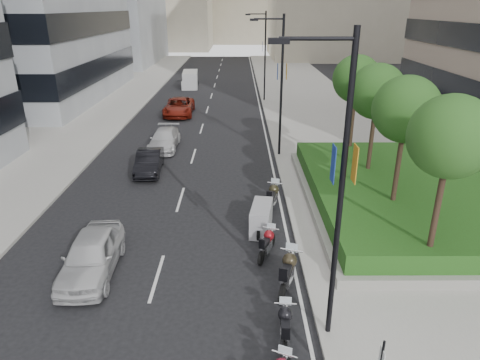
{
  "coord_description": "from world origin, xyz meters",
  "views": [
    {
      "loc": [
        1.56,
        -9.42,
        9.39
      ],
      "look_at": [
        1.63,
        8.75,
        2.0
      ],
      "focal_mm": 32.0,
      "sensor_mm": 36.0,
      "label": 1
    }
  ],
  "objects_px": {
    "lamp_post_0": "(336,183)",
    "motorcycle_4": "(267,243)",
    "lamp_post_1": "(279,80)",
    "car_d": "(179,107)",
    "motorcycle_5": "(261,218)",
    "car_c": "(165,139)",
    "motorcycle_3": "(288,271)",
    "motorcycle_6": "(273,197)",
    "lamp_post_2": "(264,52)",
    "delivery_van": "(190,80)",
    "motorcycle_2": "(285,326)",
    "car_a": "(92,255)",
    "car_b": "(149,162)"
  },
  "relations": [
    {
      "from": "motorcycle_2",
      "to": "car_d",
      "type": "height_order",
      "value": "car_d"
    },
    {
      "from": "car_a",
      "to": "car_c",
      "type": "xyz_separation_m",
      "value": [
        0.27,
        15.35,
        -0.1
      ]
    },
    {
      "from": "lamp_post_0",
      "to": "car_c",
      "type": "height_order",
      "value": "lamp_post_0"
    },
    {
      "from": "lamp_post_1",
      "to": "car_b",
      "type": "relative_size",
      "value": 2.22
    },
    {
      "from": "motorcycle_3",
      "to": "delivery_van",
      "type": "bearing_deg",
      "value": 28.34
    },
    {
      "from": "car_d",
      "to": "motorcycle_6",
      "type": "bearing_deg",
      "value": -71.08
    },
    {
      "from": "lamp_post_1",
      "to": "motorcycle_4",
      "type": "xyz_separation_m",
      "value": [
        -1.43,
        -12.42,
        -4.53
      ]
    },
    {
      "from": "lamp_post_2",
      "to": "delivery_van",
      "type": "distance_m",
      "value": 12.69
    },
    {
      "from": "lamp_post_2",
      "to": "lamp_post_0",
      "type": "bearing_deg",
      "value": -90.0
    },
    {
      "from": "lamp_post_2",
      "to": "car_d",
      "type": "bearing_deg",
      "value": -142.78
    },
    {
      "from": "motorcycle_3",
      "to": "motorcycle_6",
      "type": "height_order",
      "value": "motorcycle_3"
    },
    {
      "from": "lamp_post_2",
      "to": "motorcycle_2",
      "type": "xyz_separation_m",
      "value": [
        -1.2,
        -35.25,
        -4.52
      ]
    },
    {
      "from": "motorcycle_5",
      "to": "lamp_post_1",
      "type": "bearing_deg",
      "value": 0.63
    },
    {
      "from": "motorcycle_5",
      "to": "car_d",
      "type": "distance_m",
      "value": 23.19
    },
    {
      "from": "car_d",
      "to": "car_a",
      "type": "bearing_deg",
      "value": -90.96
    },
    {
      "from": "lamp_post_2",
      "to": "car_a",
      "type": "bearing_deg",
      "value": -104.34
    },
    {
      "from": "motorcycle_6",
      "to": "delivery_van",
      "type": "height_order",
      "value": "delivery_van"
    },
    {
      "from": "lamp_post_1",
      "to": "motorcycle_5",
      "type": "bearing_deg",
      "value": -98.59
    },
    {
      "from": "motorcycle_3",
      "to": "car_d",
      "type": "bearing_deg",
      "value": 33.03
    },
    {
      "from": "lamp_post_0",
      "to": "motorcycle_3",
      "type": "relative_size",
      "value": 3.75
    },
    {
      "from": "lamp_post_1",
      "to": "car_b",
      "type": "bearing_deg",
      "value": -159.45
    },
    {
      "from": "car_c",
      "to": "car_d",
      "type": "relative_size",
      "value": 0.83
    },
    {
      "from": "car_c",
      "to": "motorcycle_3",
      "type": "bearing_deg",
      "value": -66.48
    },
    {
      "from": "lamp_post_0",
      "to": "motorcycle_4",
      "type": "height_order",
      "value": "lamp_post_0"
    },
    {
      "from": "lamp_post_0",
      "to": "motorcycle_2",
      "type": "relative_size",
      "value": 4.4
    },
    {
      "from": "motorcycle_3",
      "to": "motorcycle_6",
      "type": "bearing_deg",
      "value": 18.14
    },
    {
      "from": "motorcycle_4",
      "to": "car_d",
      "type": "height_order",
      "value": "car_d"
    },
    {
      "from": "lamp_post_0",
      "to": "car_c",
      "type": "distance_m",
      "value": 20.73
    },
    {
      "from": "lamp_post_1",
      "to": "delivery_van",
      "type": "height_order",
      "value": "lamp_post_1"
    },
    {
      "from": "car_c",
      "to": "lamp_post_1",
      "type": "bearing_deg",
      "value": -11.89
    },
    {
      "from": "car_c",
      "to": "lamp_post_0",
      "type": "bearing_deg",
      "value": -67.0
    },
    {
      "from": "motorcycle_2",
      "to": "car_c",
      "type": "relative_size",
      "value": 0.44
    },
    {
      "from": "lamp_post_0",
      "to": "car_d",
      "type": "xyz_separation_m",
      "value": [
        -8.11,
        28.84,
        -4.29
      ]
    },
    {
      "from": "lamp_post_1",
      "to": "lamp_post_2",
      "type": "bearing_deg",
      "value": 90.0
    },
    {
      "from": "lamp_post_2",
      "to": "motorcycle_2",
      "type": "distance_m",
      "value": 35.56
    },
    {
      "from": "lamp_post_2",
      "to": "lamp_post_1",
      "type": "bearing_deg",
      "value": -90.0
    },
    {
      "from": "lamp_post_0",
      "to": "delivery_van",
      "type": "relative_size",
      "value": 1.9
    },
    {
      "from": "motorcycle_4",
      "to": "lamp_post_0",
      "type": "bearing_deg",
      "value": -141.26
    },
    {
      "from": "lamp_post_0",
      "to": "lamp_post_2",
      "type": "xyz_separation_m",
      "value": [
        0.0,
        35.0,
        0.0
      ]
    },
    {
      "from": "motorcycle_6",
      "to": "delivery_van",
      "type": "xyz_separation_m",
      "value": [
        -7.68,
        34.46,
        0.28
      ]
    },
    {
      "from": "lamp_post_0",
      "to": "motorcycle_3",
      "type": "distance_m",
      "value": 5.09
    },
    {
      "from": "motorcycle_2",
      "to": "car_a",
      "type": "relative_size",
      "value": 0.45
    },
    {
      "from": "lamp_post_1",
      "to": "car_d",
      "type": "bearing_deg",
      "value": 124.4
    },
    {
      "from": "lamp_post_1",
      "to": "delivery_van",
      "type": "xyz_separation_m",
      "value": [
        -8.58,
        26.38,
        -4.16
      ]
    },
    {
      "from": "motorcycle_5",
      "to": "motorcycle_6",
      "type": "height_order",
      "value": "motorcycle_5"
    },
    {
      "from": "motorcycle_6",
      "to": "car_b",
      "type": "xyz_separation_m",
      "value": [
        -7.12,
        5.08,
        0.04
      ]
    },
    {
      "from": "car_c",
      "to": "delivery_van",
      "type": "bearing_deg",
      "value": 92.0
    },
    {
      "from": "lamp_post_2",
      "to": "motorcycle_6",
      "type": "relative_size",
      "value": 3.92
    },
    {
      "from": "motorcycle_3",
      "to": "car_d",
      "type": "distance_m",
      "value": 27.41
    },
    {
      "from": "lamp_post_1",
      "to": "motorcycle_4",
      "type": "height_order",
      "value": "lamp_post_1"
    }
  ]
}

